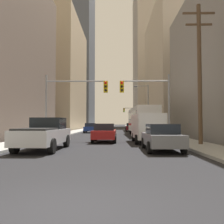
{
  "coord_description": "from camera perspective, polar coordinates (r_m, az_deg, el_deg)",
  "views": [
    {
      "loc": [
        0.91,
        -4.24,
        1.6
      ],
      "look_at": [
        0.0,
        37.01,
        3.44
      ],
      "focal_mm": 38.08,
      "sensor_mm": 36.0,
      "label": 1
    }
  ],
  "objects": [
    {
      "name": "street_lamp_right",
      "position": [
        37.2,
        8.14,
        1.98
      ],
      "size": [
        2.31,
        0.32,
        7.5
      ],
      "color": "gray",
      "rests_on": "ground"
    },
    {
      "name": "sedan_grey",
      "position": [
        13.78,
        11.84,
        -5.94
      ],
      "size": [
        1.95,
        4.22,
        1.52
      ],
      "color": "slate",
      "rests_on": "ground"
    },
    {
      "name": "sidewalk_left",
      "position": [
        54.73,
        -6.32,
        -4.14
      ],
      "size": [
        2.56,
        160.0,
        0.15
      ],
      "primitive_type": "cube",
      "color": "#9E9E99",
      "rests_on": "ground"
    },
    {
      "name": "cargo_van_white",
      "position": [
        19.18,
        8.39,
        -3.46
      ],
      "size": [
        2.19,
        5.28,
        2.26
      ],
      "color": "white",
      "rests_on": "ground"
    },
    {
      "name": "utility_pole_right",
      "position": [
        17.56,
        20.26,
        9.32
      ],
      "size": [
        2.2,
        0.28,
        9.77
      ],
      "color": "brown",
      "rests_on": "ground"
    },
    {
      "name": "traffic_signal_near_right",
      "position": [
        21.86,
        8.47,
        3.99
      ],
      "size": [
        4.57,
        0.44,
        6.0
      ],
      "color": "gray",
      "rests_on": "ground"
    },
    {
      "name": "building_right_far_highrise",
      "position": [
        97.46,
        12.31,
        12.76
      ],
      "size": [
        22.53,
        25.31,
        54.52
      ],
      "primitive_type": "cube",
      "color": "#B7A893",
      "rests_on": "ground"
    },
    {
      "name": "sedan_maroon",
      "position": [
        42.71,
        4.57,
        -3.66
      ],
      "size": [
        1.95,
        4.25,
        1.52
      ],
      "color": "maroon",
      "rests_on": "ground"
    },
    {
      "name": "sedan_red",
      "position": [
        19.67,
        -1.8,
        -4.97
      ],
      "size": [
        1.95,
        4.23,
        1.52
      ],
      "color": "maroon",
      "rests_on": "ground"
    },
    {
      "name": "city_bus",
      "position": [
        29.85,
        7.21,
        -1.91
      ],
      "size": [
        2.84,
        11.57,
        3.4
      ],
      "color": "silver",
      "rests_on": "ground"
    },
    {
      "name": "building_left_far_tower",
      "position": [
        98.94,
        -9.36,
        17.53
      ],
      "size": [
        15.3,
        22.01,
        71.09
      ],
      "primitive_type": "cube",
      "color": "#4C515B",
      "rests_on": "ground"
    },
    {
      "name": "traffic_signal_near_left",
      "position": [
        22.06,
        -9.22,
        4.07
      ],
      "size": [
        5.76,
        0.44,
        6.0
      ],
      "color": "gray",
      "rests_on": "ground"
    },
    {
      "name": "ground_plane",
      "position": [
        4.62,
        -11.1,
        -22.73
      ],
      "size": [
        400.0,
        400.0,
        0.0
      ],
      "primitive_type": "plane",
      "color": "black"
    },
    {
      "name": "sidewalk_right",
      "position": [
        54.52,
        6.96,
        -4.14
      ],
      "size": [
        2.56,
        160.0,
        0.15
      ],
      "primitive_type": "cube",
      "color": "#9E9E99",
      "rests_on": "ground"
    },
    {
      "name": "traffic_signal_far_right",
      "position": [
        62.16,
        4.37,
        -0.33
      ],
      "size": [
        3.22,
        0.44,
        6.0
      ],
      "color": "gray",
      "rests_on": "ground"
    },
    {
      "name": "pickup_truck_silver",
      "position": [
        14.57,
        -15.88,
        -5.07
      ],
      "size": [
        2.2,
        5.42,
        1.9
      ],
      "color": "#B7BABF",
      "rests_on": "ground"
    },
    {
      "name": "building_left_mid_office",
      "position": [
        59.59,
        -18.95,
        8.09
      ],
      "size": [
        23.36,
        22.82,
        24.94
      ],
      "primitive_type": "cube",
      "color": "tan",
      "rests_on": "ground"
    },
    {
      "name": "sedan_blue",
      "position": [
        37.66,
        -5.15,
        -3.81
      ],
      "size": [
        1.95,
        4.22,
        1.52
      ],
      "color": "navy",
      "rests_on": "ground"
    },
    {
      "name": "building_right_mid_block",
      "position": [
        54.44,
        17.56,
        9.38
      ],
      "size": [
        15.08,
        24.83,
        25.51
      ],
      "primitive_type": "cube",
      "color": "#B7A893",
      "rests_on": "ground"
    }
  ]
}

